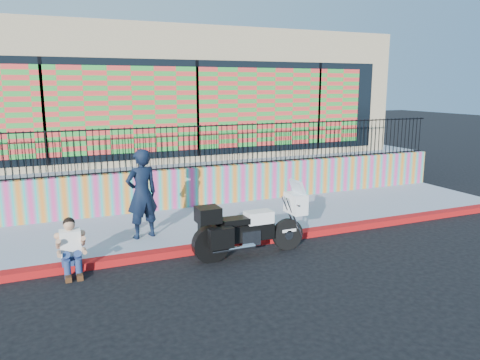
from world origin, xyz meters
TOP-DOWN VIEW (x-y plane):
  - ground at (0.00, 0.00)m, footprint 90.00×90.00m
  - red_curb at (0.00, 0.00)m, footprint 16.00×0.30m
  - sidewalk at (0.00, 1.65)m, footprint 16.00×3.00m
  - mural_wall at (0.00, 3.25)m, footprint 16.00×0.20m
  - metal_fence at (0.00, 3.25)m, footprint 15.80×0.04m
  - elevated_platform at (0.00, 8.35)m, footprint 16.00×10.00m
  - storefront_building at (0.00, 8.13)m, footprint 14.00×8.06m
  - police_motorcycle at (-0.49, -0.61)m, footprint 2.46×0.81m
  - police_officer at (-2.36, 1.03)m, footprint 0.83×0.64m
  - seated_man at (-3.97, -0.22)m, footprint 0.54×0.71m

SIDE VIEW (x-z plane):
  - ground at x=0.00m, z-range 0.00..0.00m
  - red_curb at x=0.00m, z-range 0.00..0.15m
  - sidewalk at x=0.00m, z-range 0.00..0.15m
  - seated_man at x=-3.97m, z-range -0.08..0.98m
  - elevated_platform at x=0.00m, z-range 0.00..1.25m
  - police_motorcycle at x=-0.49m, z-range -0.12..1.41m
  - mural_wall at x=0.00m, z-range 0.15..1.25m
  - police_officer at x=-2.36m, z-range 0.15..2.16m
  - metal_fence at x=0.00m, z-range 1.25..2.45m
  - storefront_building at x=0.00m, z-range 1.25..5.25m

